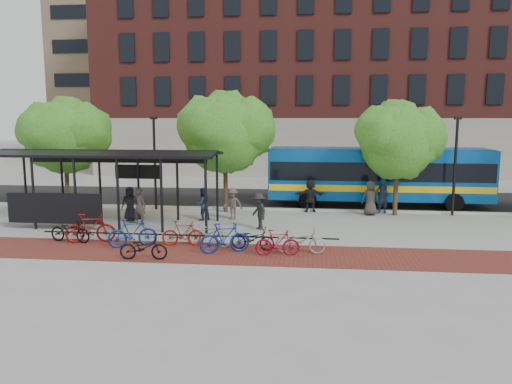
# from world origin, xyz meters

# --- Properties ---
(ground) EXTENTS (160.00, 160.00, 0.00)m
(ground) POSITION_xyz_m (0.00, 0.00, 0.00)
(ground) COLOR #9E9E99
(ground) RESTS_ON ground
(asphalt_street) EXTENTS (160.00, 8.00, 0.01)m
(asphalt_street) POSITION_xyz_m (0.00, 8.00, 0.01)
(asphalt_street) COLOR black
(asphalt_street) RESTS_ON ground
(curb) EXTENTS (160.00, 0.25, 0.12)m
(curb) POSITION_xyz_m (0.00, 4.00, 0.06)
(curb) COLOR #B7B7B2
(curb) RESTS_ON ground
(brick_strip) EXTENTS (24.00, 3.00, 0.01)m
(brick_strip) POSITION_xyz_m (-2.00, -5.00, 0.00)
(brick_strip) COLOR maroon
(brick_strip) RESTS_ON ground
(bike_rack_rail) EXTENTS (12.00, 0.05, 0.95)m
(bike_rack_rail) POSITION_xyz_m (-3.30, -4.10, 0.00)
(bike_rack_rail) COLOR black
(bike_rack_rail) RESTS_ON ground
(building_brick) EXTENTS (55.00, 14.00, 20.00)m
(building_brick) POSITION_xyz_m (10.00, 26.00, 10.00)
(building_brick) COLOR maroon
(building_brick) RESTS_ON ground
(building_tower) EXTENTS (22.00, 22.00, 30.00)m
(building_tower) POSITION_xyz_m (-16.00, 40.00, 15.00)
(building_tower) COLOR #7A664C
(building_tower) RESTS_ON ground
(bus_shelter) EXTENTS (10.60, 3.07, 3.60)m
(bus_shelter) POSITION_xyz_m (-8.13, -0.48, 3.00)
(bus_shelter) COLOR black
(bus_shelter) RESTS_ON ground
(tree_a) EXTENTS (4.90, 4.00, 6.18)m
(tree_a) POSITION_xyz_m (-11.91, 3.35, 4.24)
(tree_a) COLOR #382619
(tree_a) RESTS_ON ground
(tree_b) EXTENTS (5.15, 4.20, 6.47)m
(tree_b) POSITION_xyz_m (-2.90, 3.35, 4.46)
(tree_b) COLOR #382619
(tree_b) RESTS_ON ground
(tree_c) EXTENTS (4.66, 3.80, 5.92)m
(tree_c) POSITION_xyz_m (6.09, 3.35, 4.05)
(tree_c) COLOR #382619
(tree_c) RESTS_ON ground
(lamp_post_left) EXTENTS (0.35, 0.20, 5.12)m
(lamp_post_left) POSITION_xyz_m (-7.00, 3.60, 2.75)
(lamp_post_left) COLOR black
(lamp_post_left) RESTS_ON ground
(lamp_post_right) EXTENTS (0.35, 0.20, 5.12)m
(lamp_post_right) POSITION_xyz_m (9.00, 3.60, 2.75)
(lamp_post_right) COLOR black
(lamp_post_right) RESTS_ON ground
(bus) EXTENTS (12.42, 3.00, 3.35)m
(bus) POSITION_xyz_m (5.39, 5.97, 1.92)
(bus) COLOR #084A97
(bus) RESTS_ON ground
(bike_0) EXTENTS (1.93, 0.97, 0.97)m
(bike_0) POSITION_xyz_m (-8.25, -3.98, 0.48)
(bike_0) COLOR black
(bike_0) RESTS_ON ground
(bike_1) EXTENTS (2.09, 1.07, 1.21)m
(bike_1) POSITION_xyz_m (-7.39, -3.96, 0.60)
(bike_1) COLOR maroon
(bike_1) RESTS_ON ground
(bike_3) EXTENTS (1.97, 1.23, 1.15)m
(bike_3) POSITION_xyz_m (-5.43, -4.44, 0.57)
(bike_3) COLOR navy
(bike_3) RESTS_ON ground
(bike_4) EXTENTS (1.77, 0.74, 0.91)m
(bike_4) POSITION_xyz_m (-4.41, -6.12, 0.45)
(bike_4) COLOR black
(bike_4) RESTS_ON ground
(bike_5) EXTENTS (1.73, 0.65, 1.02)m
(bike_5) POSITION_xyz_m (-3.48, -4.05, 0.51)
(bike_5) COLOR maroon
(bike_5) RESTS_ON ground
(bike_6) EXTENTS (2.17, 1.25, 1.08)m
(bike_6) POSITION_xyz_m (-2.46, -3.96, 0.54)
(bike_6) COLOR #A9A9AB
(bike_6) RESTS_ON ground
(bike_7) EXTENTS (1.99, 1.18, 1.15)m
(bike_7) POSITION_xyz_m (-1.65, -4.91, 0.58)
(bike_7) COLOR navy
(bike_7) RESTS_ON ground
(bike_8) EXTENTS (1.78, 0.83, 0.90)m
(bike_8) POSITION_xyz_m (-0.63, -4.38, 0.45)
(bike_8) COLOR black
(bike_8) RESTS_ON ground
(bike_9) EXTENTS (1.69, 0.66, 0.99)m
(bike_9) POSITION_xyz_m (0.37, -5.09, 0.50)
(bike_9) COLOR maroon
(bike_9) RESTS_ON ground
(bike_10) EXTENTS (1.93, 0.75, 1.00)m
(bike_10) POSITION_xyz_m (1.21, -4.65, 0.50)
(bike_10) COLOR #9B9C9E
(bike_10) RESTS_ON ground
(pedestrian_0) EXTENTS (0.90, 0.66, 1.71)m
(pedestrian_0) POSITION_xyz_m (-7.33, 0.46, 0.85)
(pedestrian_0) COLOR black
(pedestrian_0) RESTS_ON ground
(pedestrian_1) EXTENTS (0.73, 0.57, 1.79)m
(pedestrian_1) POSITION_xyz_m (-6.54, -0.40, 0.89)
(pedestrian_1) COLOR #433C36
(pedestrian_1) RESTS_ON ground
(pedestrian_2) EXTENTS (1.01, 0.99, 1.64)m
(pedestrian_2) POSITION_xyz_m (-3.78, 0.97, 0.82)
(pedestrian_2) COLOR #1B2540
(pedestrian_2) RESTS_ON ground
(pedestrian_3) EXTENTS (1.10, 0.72, 1.60)m
(pedestrian_3) POSITION_xyz_m (-2.30, 1.25, 0.80)
(pedestrian_3) COLOR #4F433B
(pedestrian_3) RESTS_ON ground
(pedestrian_5) EXTENTS (1.71, 0.80, 1.77)m
(pedestrian_5) POSITION_xyz_m (1.57, 3.80, 0.88)
(pedestrian_5) COLOR black
(pedestrian_5) RESTS_ON ground
(pedestrian_6) EXTENTS (0.95, 0.67, 1.83)m
(pedestrian_6) POSITION_xyz_m (4.71, 3.16, 0.92)
(pedestrian_6) COLOR #39332E
(pedestrian_6) RESTS_ON ground
(pedestrian_7) EXTENTS (0.80, 0.66, 1.89)m
(pedestrian_7) POSITION_xyz_m (5.39, 3.80, 0.95)
(pedestrian_7) COLOR #1B2640
(pedestrian_7) RESTS_ON ground
(pedestrian_9) EXTENTS (1.10, 1.25, 1.67)m
(pedestrian_9) POSITION_xyz_m (-0.76, -0.75, 0.84)
(pedestrian_9) COLOR black
(pedestrian_9) RESTS_ON ground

